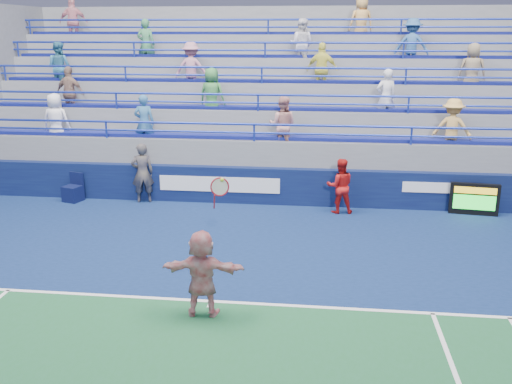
# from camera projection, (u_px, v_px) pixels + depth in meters

# --- Properties ---
(ground) EXTENTS (120.00, 120.00, 0.00)m
(ground) POSITION_uv_depth(u_px,v_px,m) (211.00, 302.00, 10.85)
(ground) COLOR #333538
(sponsor_wall) EXTENTS (18.00, 0.32, 1.10)m
(sponsor_wall) POSITION_uv_depth(u_px,v_px,m) (253.00, 186.00, 16.90)
(sponsor_wall) COLOR #0A103B
(sponsor_wall) RESTS_ON ground
(bleacher_stand) EXTENTS (18.00, 5.60, 6.13)m
(bleacher_stand) POSITION_uv_depth(u_px,v_px,m) (266.00, 131.00, 20.23)
(bleacher_stand) COLOR slate
(bleacher_stand) RESTS_ON ground
(serve_speed_board) EXTENTS (1.32, 0.30, 0.91)m
(serve_speed_board) POSITION_uv_depth(u_px,v_px,m) (474.00, 199.00, 15.86)
(serve_speed_board) COLOR black
(serve_speed_board) RESTS_ON ground
(judge_chair) EXTENTS (0.61, 0.62, 0.86)m
(judge_chair) POSITION_uv_depth(u_px,v_px,m) (73.00, 193.00, 17.19)
(judge_chair) COLOR #0B1238
(judge_chair) RESTS_ON ground
(tennis_player) EXTENTS (1.52, 0.54, 2.60)m
(tennis_player) POSITION_uv_depth(u_px,v_px,m) (202.00, 273.00, 10.16)
(tennis_player) COLOR silver
(tennis_player) RESTS_ON ground
(line_judge) EXTENTS (0.76, 0.61, 1.81)m
(line_judge) POSITION_uv_depth(u_px,v_px,m) (143.00, 173.00, 16.93)
(line_judge) COLOR #121633
(line_judge) RESTS_ON ground
(ball_girl) EXTENTS (0.83, 0.68, 1.57)m
(ball_girl) POSITION_uv_depth(u_px,v_px,m) (340.00, 186.00, 15.97)
(ball_girl) COLOR red
(ball_girl) RESTS_ON ground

